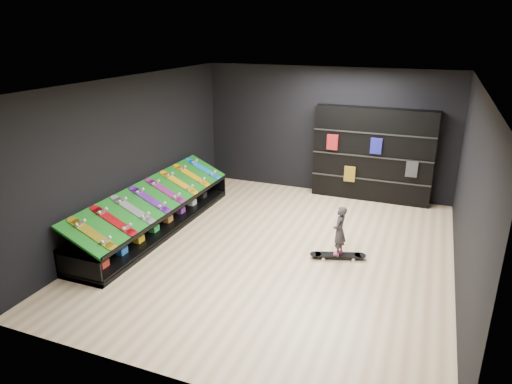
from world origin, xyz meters
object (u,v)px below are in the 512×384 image
(back_shelving, at_px, (372,155))
(floor_skateboard, at_px, (338,256))
(child, at_px, (339,240))
(display_rack, at_px, (157,218))

(back_shelving, bearing_deg, floor_skateboard, -91.04)
(back_shelving, xyz_separation_m, floor_skateboard, (-0.06, -3.24, -1.03))
(floor_skateboard, distance_m, child, 0.32)
(display_rack, distance_m, child, 3.64)
(floor_skateboard, bearing_deg, display_rack, 162.87)
(display_rack, xyz_separation_m, child, (3.64, 0.08, 0.11))
(back_shelving, distance_m, floor_skateboard, 3.40)
(display_rack, height_order, child, child)
(back_shelving, xyz_separation_m, child, (-0.06, -3.24, -0.72))
(display_rack, xyz_separation_m, floor_skateboard, (3.64, 0.08, -0.21))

